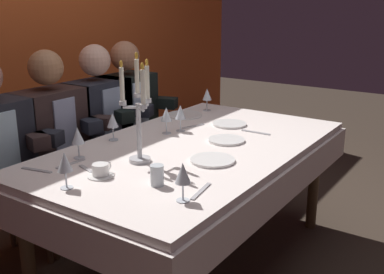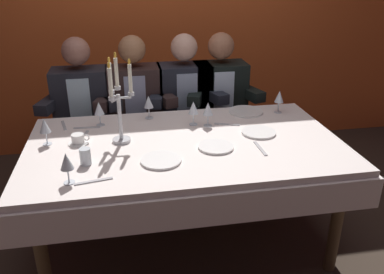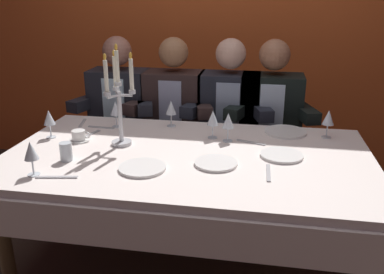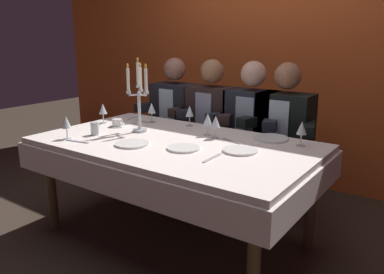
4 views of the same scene
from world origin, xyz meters
TOP-DOWN VIEW (x-y plane):
  - ground_plane at (0.00, 0.00)m, footprint 12.00×12.00m
  - back_wall at (0.00, 1.66)m, footprint 6.00×0.12m
  - dining_table at (0.00, 0.00)m, footprint 1.94×1.14m
  - candelabra at (-0.38, 0.07)m, footprint 0.15×0.17m
  - dinner_plate_0 at (0.16, -0.12)m, footprint 0.21×0.21m
  - dinner_plate_1 at (-0.17, -0.24)m, footprint 0.23×0.23m
  - dinner_plate_2 at (0.48, 0.04)m, footprint 0.22×0.22m
  - dinner_plate_3 at (0.52, 0.42)m, footprint 0.25×0.25m
  - wine_glass_0 at (-0.65, -0.39)m, footprint 0.07×0.07m
  - wine_glass_1 at (0.75, 0.38)m, footprint 0.07×0.07m
  - wine_glass_2 at (0.10, 0.26)m, footprint 0.07×0.07m
  - wine_glass_3 at (-0.52, 0.36)m, footprint 0.07×0.07m
  - wine_glass_4 at (0.19, 0.22)m, footprint 0.07×0.07m
  - wine_glass_5 at (-0.18, 0.43)m, footprint 0.07×0.07m
  - wine_glass_6 at (-0.82, 0.11)m, footprint 0.07×0.07m
  - water_tumbler_0 at (-0.58, -0.20)m, footprint 0.06×0.06m
  - coffee_cup_0 at (-0.64, 0.08)m, footprint 0.13×0.12m
  - fork_0 at (0.32, 0.22)m, footprint 0.17×0.07m
  - spoon_1 at (-0.76, 0.39)m, footprint 0.05×0.17m
  - fork_2 at (-0.62, 0.19)m, footprint 0.07×0.17m
  - knife_3 at (-0.53, -0.40)m, footprint 0.19×0.05m
  - fork_4 at (-0.60, 0.32)m, footprint 0.17×0.03m
  - knife_5 at (0.42, -0.18)m, footprint 0.02×0.19m
  - seated_diner_1 at (-0.26, 0.89)m, footprint 0.63×0.48m
  - seated_diner_2 at (0.14, 0.89)m, footprint 0.63×0.48m
  - seated_diner_3 at (0.43, 0.89)m, footprint 0.63×0.48m

SIDE VIEW (x-z plane):
  - ground_plane at x=0.00m, z-range 0.00..0.00m
  - dining_table at x=0.00m, z-range 0.25..0.99m
  - seated_diner_1 at x=-0.26m, z-range 0.12..1.36m
  - seated_diner_2 at x=0.14m, z-range 0.12..1.36m
  - seated_diner_3 at x=0.43m, z-range 0.12..1.36m
  - fork_0 at x=0.32m, z-range 0.74..0.75m
  - spoon_1 at x=-0.76m, z-range 0.74..0.75m
  - fork_2 at x=-0.62m, z-range 0.74..0.75m
  - knife_3 at x=-0.53m, z-range 0.74..0.75m
  - fork_4 at x=-0.60m, z-range 0.74..0.75m
  - knife_5 at x=0.42m, z-range 0.74..0.75m
  - dinner_plate_0 at x=0.16m, z-range 0.74..0.75m
  - dinner_plate_1 at x=-0.17m, z-range 0.74..0.75m
  - dinner_plate_2 at x=0.48m, z-range 0.74..0.75m
  - dinner_plate_3 at x=0.52m, z-range 0.74..0.75m
  - coffee_cup_0 at x=-0.64m, z-range 0.74..0.80m
  - water_tumbler_0 at x=-0.58m, z-range 0.74..0.83m
  - wine_glass_0 at x=-0.65m, z-range 0.77..0.94m
  - wine_glass_1 at x=0.75m, z-range 0.77..0.94m
  - wine_glass_3 at x=-0.52m, z-range 0.77..0.94m
  - wine_glass_5 at x=-0.18m, z-range 0.77..0.94m
  - wine_glass_2 at x=0.10m, z-range 0.77..0.94m
  - wine_glass_4 at x=0.19m, z-range 0.77..0.94m
  - wine_glass_6 at x=-0.82m, z-range 0.77..0.94m
  - candelabra at x=-0.38m, z-range 0.71..1.25m
  - back_wall at x=0.00m, z-range 0.00..2.70m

